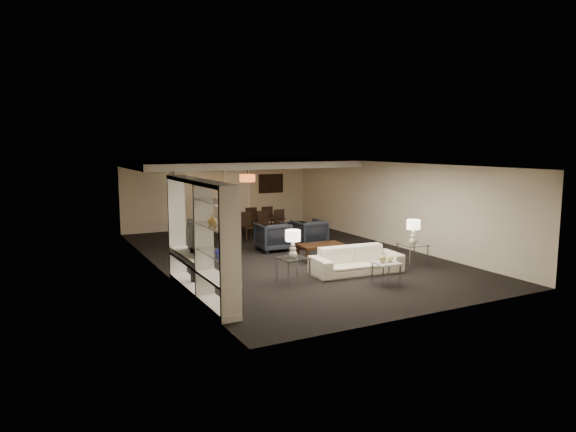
{
  "coord_description": "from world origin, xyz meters",
  "views": [
    {
      "loc": [
        -6.35,
        -12.21,
        3.01
      ],
      "look_at": [
        0.0,
        0.0,
        1.1
      ],
      "focal_mm": 32.0,
      "sensor_mm": 36.0,
      "label": 1
    }
  ],
  "objects_px": {
    "coffee_table": "(321,252)",
    "chair_nr": "(282,224)",
    "table_lamp_left": "(293,244)",
    "marble_table": "(386,273)",
    "sofa": "(357,260)",
    "vase_amber": "(212,220)",
    "armchair_right": "(309,233)",
    "dining_table": "(257,227)",
    "chair_nl": "(248,227)",
    "table_lamp_right": "(413,232)",
    "floor_lamp": "(197,208)",
    "side_table_left": "(293,270)",
    "television": "(191,238)",
    "vase_blue": "(219,250)",
    "chair_fr": "(265,219)",
    "chair_fl": "(233,221)",
    "chair_nm": "(265,225)",
    "side_table_right": "(412,255)",
    "floor_speaker": "(195,260)",
    "chair_fm": "(249,220)",
    "pendant_light": "(247,178)",
    "armchair_left": "(273,237)"
  },
  "relations": [
    {
      "from": "table_lamp_right",
      "to": "floor_lamp",
      "type": "distance_m",
      "value": 7.81
    },
    {
      "from": "chair_fr",
      "to": "dining_table",
      "type": "bearing_deg",
      "value": 50.92
    },
    {
      "from": "dining_table",
      "to": "chair_nl",
      "type": "relative_size",
      "value": 1.92
    },
    {
      "from": "side_table_left",
      "to": "vase_blue",
      "type": "height_order",
      "value": "vase_blue"
    },
    {
      "from": "side_table_right",
      "to": "table_lamp_left",
      "type": "xyz_separation_m",
      "value": [
        -3.4,
        0.0,
        0.58
      ]
    },
    {
      "from": "floor_speaker",
      "to": "pendant_light",
      "type": "bearing_deg",
      "value": 35.09
    },
    {
      "from": "vase_amber",
      "to": "armchair_right",
      "type": "bearing_deg",
      "value": 43.36
    },
    {
      "from": "chair_fl",
      "to": "floor_lamp",
      "type": "height_order",
      "value": "floor_lamp"
    },
    {
      "from": "side_table_right",
      "to": "chair_fl",
      "type": "distance_m",
      "value": 6.75
    },
    {
      "from": "sofa",
      "to": "chair_fl",
      "type": "relative_size",
      "value": 2.39
    },
    {
      "from": "armchair_right",
      "to": "table_lamp_left",
      "type": "distance_m",
      "value": 4.05
    },
    {
      "from": "sofa",
      "to": "coffee_table",
      "type": "height_order",
      "value": "sofa"
    },
    {
      "from": "marble_table",
      "to": "floor_speaker",
      "type": "height_order",
      "value": "floor_speaker"
    },
    {
      "from": "armchair_left",
      "to": "floor_speaker",
      "type": "xyz_separation_m",
      "value": [
        -3.13,
        -2.67,
        0.19
      ]
    },
    {
      "from": "table_lamp_left",
      "to": "chair_nr",
      "type": "distance_m",
      "value": 5.55
    },
    {
      "from": "table_lamp_right",
      "to": "table_lamp_left",
      "type": "bearing_deg",
      "value": 180.0
    },
    {
      "from": "chair_fm",
      "to": "floor_lamp",
      "type": "xyz_separation_m",
      "value": [
        -1.62,
        0.72,
        0.45
      ]
    },
    {
      "from": "sofa",
      "to": "armchair_right",
      "type": "distance_m",
      "value": 3.36
    },
    {
      "from": "side_table_left",
      "to": "marble_table",
      "type": "bearing_deg",
      "value": -32.91
    },
    {
      "from": "marble_table",
      "to": "chair_fr",
      "type": "xyz_separation_m",
      "value": [
        0.58,
        7.44,
        0.21
      ]
    },
    {
      "from": "side_table_right",
      "to": "marble_table",
      "type": "bearing_deg",
      "value": -147.09
    },
    {
      "from": "pendant_light",
      "to": "coffee_table",
      "type": "height_order",
      "value": "pendant_light"
    },
    {
      "from": "table_lamp_left",
      "to": "marble_table",
      "type": "distance_m",
      "value": 2.12
    },
    {
      "from": "floor_lamp",
      "to": "sofa",
      "type": "bearing_deg",
      "value": -76.96
    },
    {
      "from": "sofa",
      "to": "vase_amber",
      "type": "height_order",
      "value": "vase_amber"
    },
    {
      "from": "vase_amber",
      "to": "chair_fr",
      "type": "bearing_deg",
      "value": 58.56
    },
    {
      "from": "side_table_right",
      "to": "vase_amber",
      "type": "bearing_deg",
      "value": -170.8
    },
    {
      "from": "coffee_table",
      "to": "television",
      "type": "distance_m",
      "value": 4.05
    },
    {
      "from": "marble_table",
      "to": "television",
      "type": "xyz_separation_m",
      "value": [
        -3.81,
        1.67,
        0.83
      ]
    },
    {
      "from": "pendant_light",
      "to": "chair_nm",
      "type": "bearing_deg",
      "value": -77.09
    },
    {
      "from": "coffee_table",
      "to": "armchair_right",
      "type": "distance_m",
      "value": 1.81
    },
    {
      "from": "armchair_right",
      "to": "floor_speaker",
      "type": "bearing_deg",
      "value": 30.02
    },
    {
      "from": "armchair_left",
      "to": "armchair_right",
      "type": "height_order",
      "value": "same"
    },
    {
      "from": "pendant_light",
      "to": "chair_fm",
      "type": "height_order",
      "value": "pendant_light"
    },
    {
      "from": "television",
      "to": "coffee_table",
      "type": "bearing_deg",
      "value": -74.83
    },
    {
      "from": "vase_blue",
      "to": "chair_fr",
      "type": "xyz_separation_m",
      "value": [
        4.42,
        7.58,
        -0.7
      ]
    },
    {
      "from": "chair_nl",
      "to": "chair_nm",
      "type": "xyz_separation_m",
      "value": [
        0.6,
        0.0,
        0.0
      ]
    },
    {
      "from": "coffee_table",
      "to": "chair_nr",
      "type": "xyz_separation_m",
      "value": [
        0.58,
        3.44,
        0.24
      ]
    },
    {
      "from": "coffee_table",
      "to": "table_lamp_left",
      "type": "distance_m",
      "value": 2.42
    },
    {
      "from": "chair_nm",
      "to": "chair_fm",
      "type": "bearing_deg",
      "value": 85.1
    },
    {
      "from": "pendant_light",
      "to": "television",
      "type": "distance_m",
      "value": 6.54
    },
    {
      "from": "armchair_left",
      "to": "marble_table",
      "type": "xyz_separation_m",
      "value": [
        0.6,
        -4.4,
        -0.15
      ]
    },
    {
      "from": "side_table_left",
      "to": "television",
      "type": "distance_m",
      "value": 2.33
    },
    {
      "from": "pendant_light",
      "to": "side_table_right",
      "type": "distance_m",
      "value": 6.49
    },
    {
      "from": "table_lamp_left",
      "to": "chair_fr",
      "type": "bearing_deg",
      "value": 70.22
    },
    {
      "from": "television",
      "to": "chair_fr",
      "type": "xyz_separation_m",
      "value": [
        4.39,
        5.77,
        -0.63
      ]
    },
    {
      "from": "armchair_left",
      "to": "table_lamp_left",
      "type": "relative_size",
      "value": 1.44
    },
    {
      "from": "marble_table",
      "to": "chair_fl",
      "type": "distance_m",
      "value": 7.47
    },
    {
      "from": "table_lamp_left",
      "to": "television",
      "type": "relative_size",
      "value": 0.53
    },
    {
      "from": "chair_nr",
      "to": "floor_lamp",
      "type": "height_order",
      "value": "floor_lamp"
    }
  ]
}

